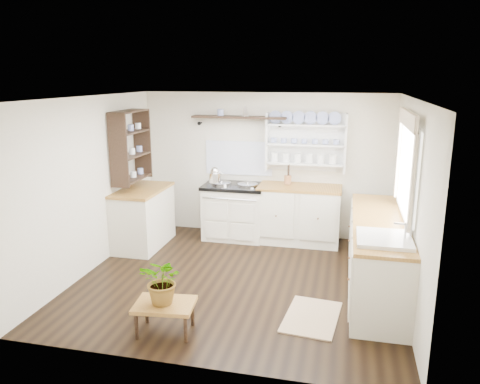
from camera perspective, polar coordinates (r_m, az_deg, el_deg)
name	(u,v)px	position (r m, az deg, el deg)	size (l,w,h in m)	color
floor	(238,279)	(6.12, -0.23, -10.62)	(4.00, 3.80, 0.01)	black
wall_back	(265,165)	(7.56, 3.07, 3.29)	(4.00, 0.02, 2.30)	beige
wall_right	(409,203)	(5.64, 19.95, -1.23)	(0.02, 3.80, 2.30)	beige
wall_left	(91,185)	(6.49, -17.71, 0.86)	(0.02, 3.80, 2.30)	beige
ceiling	(238,98)	(5.57, -0.25, 11.43)	(4.00, 3.80, 0.01)	white
window	(406,164)	(5.69, 19.62, 3.22)	(0.08, 1.55, 1.22)	white
aga_cooker	(234,211)	(7.49, -0.69, -2.31)	(0.98, 0.68, 0.91)	#EEE5CE
back_cabinets	(299,214)	(7.35, 7.21, -2.63)	(1.27, 0.63, 0.90)	white
right_cabinets	(377,254)	(5.91, 16.38, -7.29)	(0.62, 2.43, 0.90)	white
belfast_sink	(383,250)	(5.10, 17.07, -6.73)	(0.55, 0.60, 0.45)	white
left_cabinets	(143,217)	(7.29, -11.71, -2.97)	(0.62, 1.13, 0.90)	white
plate_rack	(306,142)	(7.38, 8.07, 6.10)	(1.20, 0.22, 0.90)	white
high_shelf	(239,118)	(7.42, -0.10, 9.03)	(1.50, 0.29, 0.16)	black
left_shelving	(131,145)	(7.12, -13.17, 5.55)	(0.28, 0.80, 1.05)	black
kettle	(215,175)	(7.31, -3.06, 2.10)	(0.19, 0.19, 0.23)	silver
utensil_crock	(288,180)	(7.32, 5.83, 1.49)	(0.11, 0.11, 0.13)	#9C6339
center_table	(165,307)	(4.92, -9.16, -13.67)	(0.64, 0.49, 0.32)	brown
potted_plant	(164,281)	(4.79, -9.29, -10.61)	(0.44, 0.38, 0.49)	#3F7233
floor_rug	(312,317)	(5.30, 8.74, -14.80)	(0.55, 0.85, 0.02)	olive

